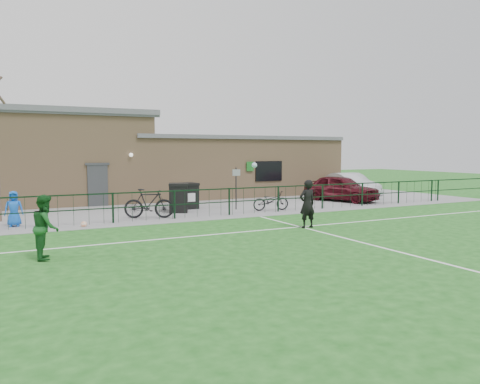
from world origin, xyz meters
name	(u,v)px	position (x,y,z in m)	size (l,w,h in m)	color
ground	(322,253)	(0.00, 0.00, 0.00)	(90.00, 90.00, 0.00)	#185318
paving_strip	(168,204)	(0.00, 13.50, 0.01)	(34.00, 13.00, 0.02)	gray
pitch_line_touch	(210,217)	(0.00, 7.80, 0.00)	(28.00, 0.10, 0.01)	white
pitch_line_mid	(253,231)	(0.00, 4.00, 0.00)	(28.00, 0.10, 0.01)	white
pitch_line_perp	(377,246)	(2.00, 0.00, 0.00)	(0.10, 16.00, 0.01)	white
perimeter_fence	(208,203)	(0.00, 8.00, 0.60)	(28.00, 0.10, 1.20)	black
wheelie_bin_left	(179,199)	(-0.66, 9.89, 0.64)	(0.82, 0.93, 1.23)	black
wheelie_bin_right	(188,197)	(0.21, 10.96, 0.60)	(0.77, 0.87, 1.16)	black
sign_post	(236,188)	(2.14, 9.61, 1.02)	(0.06, 0.06, 2.00)	black
car_maroon	(341,188)	(9.02, 10.32, 0.74)	(1.71, 4.24, 1.44)	#460C15
car_silver	(350,185)	(11.09, 12.02, 0.74)	(1.53, 4.37, 1.44)	#B7BAC0
bicycle_d	(149,203)	(-2.40, 8.62, 0.63)	(0.58, 2.04, 1.23)	black
bicycle_e	(271,201)	(3.41, 8.52, 0.48)	(0.61, 1.74, 0.91)	black
spectator_child	(14,209)	(-7.44, 8.81, 0.68)	(0.64, 0.42, 1.32)	blue
goalkeeper_kick	(306,203)	(2.09, 3.78, 0.91)	(1.08, 3.16, 2.33)	black
outfield_player	(46,227)	(-6.81, 2.74, 0.84)	(0.82, 0.64, 1.68)	#16501E
ball_ground	(84,224)	(-5.16, 7.56, 0.11)	(0.22, 0.22, 0.22)	white
clubhouse	(136,161)	(-0.88, 16.50, 2.22)	(24.25, 5.40, 4.96)	tan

